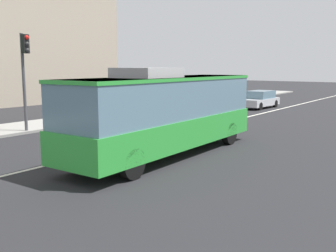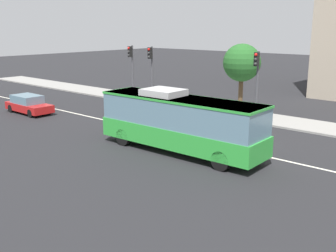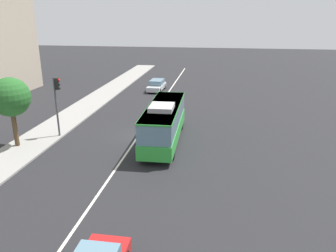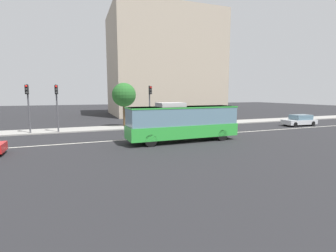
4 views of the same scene
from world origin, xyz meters
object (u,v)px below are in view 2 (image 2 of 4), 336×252
object	(u,v)px
sedan_red	(29,104)
traffic_light_mid_block	(151,66)
street_tree_kerbside_left	(242,63)
traffic_light_far_corner	(257,75)
transit_bus	(180,121)
traffic_light_near_corner	(131,64)

from	to	relation	value
sedan_red	traffic_light_mid_block	size ratio (longest dim) A/B	0.87
sedan_red	traffic_light_mid_block	xyz separation A→B (m)	(5.38, 8.85, 2.84)
sedan_red	traffic_light_mid_block	distance (m)	10.74
sedan_red	street_tree_kerbside_left	world-z (taller)	street_tree_kerbside_left
traffic_light_far_corner	street_tree_kerbside_left	distance (m)	3.63
transit_bus	sedan_red	xyz separation A→B (m)	(-15.93, 0.07, -1.09)
traffic_light_mid_block	traffic_light_far_corner	xyz separation A→B (m)	(10.30, 0.00, 0.00)
sedan_red	traffic_light_near_corner	world-z (taller)	traffic_light_near_corner
traffic_light_near_corner	traffic_light_mid_block	size ratio (longest dim) A/B	1.00
traffic_light_far_corner	traffic_light_mid_block	bearing A→B (deg)	-93.37
sedan_red	traffic_light_near_corner	xyz separation A→B (m)	(2.65, 9.12, 2.84)
traffic_light_near_corner	traffic_light_mid_block	distance (m)	2.75
transit_bus	traffic_light_mid_block	distance (m)	13.93
traffic_light_mid_block	traffic_light_near_corner	bearing A→B (deg)	-101.33
traffic_light_far_corner	street_tree_kerbside_left	bearing A→B (deg)	-135.54
traffic_light_near_corner	street_tree_kerbside_left	distance (m)	10.60
transit_bus	traffic_light_far_corner	bearing A→B (deg)	90.35
traffic_light_far_corner	transit_bus	bearing A→B (deg)	-1.79
sedan_red	street_tree_kerbside_left	bearing A→B (deg)	40.93
sedan_red	traffic_light_near_corner	distance (m)	9.91
transit_bus	traffic_light_far_corner	distance (m)	9.10
traffic_light_far_corner	sedan_red	bearing A→B (deg)	-63.93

